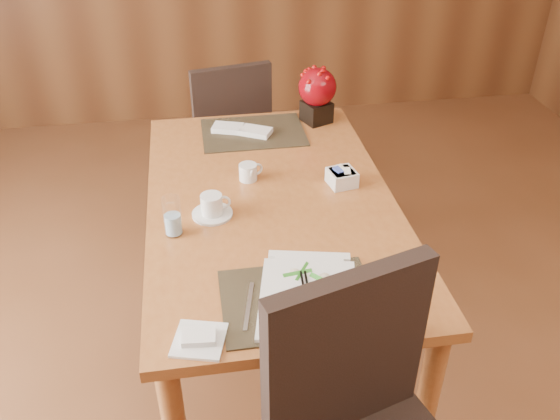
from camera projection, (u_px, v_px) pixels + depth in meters
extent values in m
cube|color=#A65F2E|center=(271.00, 204.00, 2.19)|extent=(0.90, 1.50, 0.04)
cylinder|color=#A65F2E|center=(173.00, 198.00, 2.91)|extent=(0.07, 0.07, 0.71)
cylinder|color=#A65F2E|center=(425.00, 409.00, 1.88)|extent=(0.07, 0.07, 0.71)
cylinder|color=#A65F2E|center=(328.00, 185.00, 3.01)|extent=(0.07, 0.07, 0.71)
cube|color=black|center=(299.00, 300.00, 1.72)|extent=(0.45, 0.33, 0.01)
cube|color=black|center=(253.00, 132.00, 2.62)|extent=(0.45, 0.33, 0.01)
cube|color=silver|center=(308.00, 309.00, 1.69)|extent=(0.33, 0.33, 0.01)
cube|color=silver|center=(308.00, 295.00, 1.66)|extent=(0.24, 0.24, 0.09)
cylinder|color=tan|center=(308.00, 294.00, 1.66)|extent=(0.18, 0.18, 0.08)
cylinder|color=silver|center=(212.00, 214.00, 2.09)|extent=(0.14, 0.14, 0.01)
cylinder|color=silver|center=(212.00, 204.00, 2.07)|extent=(0.08, 0.08, 0.07)
cylinder|color=black|center=(211.00, 197.00, 2.05)|extent=(0.07, 0.07, 0.01)
cylinder|color=white|center=(172.00, 216.00, 1.96)|extent=(0.07, 0.07, 0.14)
cube|color=silver|center=(342.00, 178.00, 2.25)|extent=(0.12, 0.12, 0.06)
cube|color=black|center=(316.00, 112.00, 2.70)|extent=(0.15, 0.15, 0.10)
sphere|color=maroon|center=(317.00, 87.00, 2.63)|extent=(0.17, 0.17, 0.17)
cube|color=silver|center=(199.00, 340.00, 1.59)|extent=(0.17, 0.17, 0.01)
cube|color=black|center=(346.00, 354.00, 1.52)|extent=(0.46, 0.18, 0.52)
cube|color=black|center=(225.00, 140.00, 3.28)|extent=(0.50, 0.50, 0.06)
cube|color=black|center=(233.00, 111.00, 2.98)|extent=(0.41, 0.13, 0.46)
cylinder|color=black|center=(246.00, 156.00, 3.59)|extent=(0.03, 0.03, 0.40)
cylinder|color=black|center=(266.00, 184.00, 3.32)|extent=(0.03, 0.03, 0.40)
cylinder|color=black|center=(190.00, 166.00, 3.49)|extent=(0.03, 0.03, 0.40)
cylinder|color=black|center=(205.00, 196.00, 3.22)|extent=(0.03, 0.03, 0.40)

